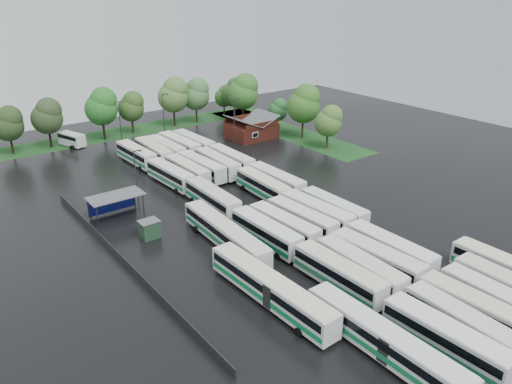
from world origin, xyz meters
TOP-DOWN VIEW (x-y plane):
  - ground at (0.00, 0.00)m, footprint 160.00×160.00m
  - brick_building at (24.00, 42.77)m, footprint 10.07×8.60m
  - wash_shed at (-17.20, 22.02)m, footprint 8.20×4.20m
  - utility_hut at (-16.20, 12.60)m, footprint 2.70×2.20m
  - grass_strip_north at (2.00, 64.80)m, footprint 80.00×10.00m
  - grass_strip_east at (34.00, 42.80)m, footprint 10.00×50.00m
  - west_fence at (-22.20, 8.00)m, footprint 0.10×50.00m
  - bus_r0c0 at (-4.36, -26.27)m, footprint 3.12×12.81m
  - bus_r0c1 at (-1.06, -25.94)m, footprint 3.11×12.36m
  - bus_r0c2 at (2.08, -25.73)m, footprint 3.08×12.64m
  - bus_r0c3 at (5.26, -26.08)m, footprint 2.83×12.44m
  - bus_r0c4 at (8.39, -26.00)m, footprint 2.89×12.85m
  - bus_r1c0 at (-4.26, -12.20)m, footprint 2.84×12.71m
  - bus_r1c1 at (-1.30, -12.71)m, footprint 3.17×12.77m
  - bus_r1c2 at (1.88, -12.53)m, footprint 3.34×12.91m
  - bus_r1c3 at (5.07, -12.08)m, footprint 2.77×12.74m
  - bus_r2c0 at (-4.49, 1.16)m, footprint 2.82×12.49m
  - bus_r2c1 at (-1.26, 1.29)m, footprint 3.14×12.34m
  - bus_r2c2 at (2.11, 1.34)m, footprint 3.12×12.30m
  - bus_r2c3 at (5.06, 1.38)m, footprint 3.24×12.91m
  - bus_r2c4 at (8.34, 1.17)m, footprint 2.62×12.14m
  - bus_r3c0 at (-4.20, 15.09)m, footprint 3.14×12.89m
  - bus_r3c3 at (5.35, 14.51)m, footprint 3.27×12.55m
  - bus_r3c4 at (8.51, 14.98)m, footprint 2.73×12.71m
  - bus_r4c0 at (-4.46, 28.31)m, footprint 3.14×12.42m
  - bus_r4c1 at (-1.03, 28.50)m, footprint 2.65×12.19m
  - bus_r4c2 at (1.91, 28.50)m, footprint 3.07×12.65m
  - bus_r4c3 at (5.24, 28.27)m, footprint 3.18×12.71m
  - bus_r4c4 at (8.56, 28.66)m, footprint 2.87×12.64m
  - bus_r5c0 at (-4.55, 42.26)m, footprint 3.06×12.59m
  - bus_r5c1 at (-1.02, 41.75)m, footprint 3.13×12.85m
  - bus_r5c2 at (1.91, 42.10)m, footprint 2.66×12.40m
  - bus_r5c3 at (5.09, 42.29)m, footprint 3.09×12.90m
  - bus_r5c4 at (8.22, 42.05)m, footprint 3.10×12.81m
  - artic_bus_west_a at (-9.25, -22.96)m, footprint 2.62×18.32m
  - artic_bus_west_b at (-9.16, 4.08)m, footprint 3.52×18.57m
  - artic_bus_west_c at (-12.45, -9.78)m, footprint 3.16×18.97m
  - minibus at (-10.86, 61.51)m, footprint 4.37×6.99m
  - tree_north_0 at (-22.37, 63.27)m, footprint 6.18×6.18m
  - tree_north_1 at (-14.64, 63.17)m, footprint 6.54×6.54m
  - tree_north_2 at (-3.19, 61.73)m, footprint 7.21×7.21m
  - tree_north_3 at (4.21, 62.87)m, footprint 6.02×6.02m
  - tree_north_4 at (15.07, 62.38)m, footprint 7.38×7.38m
  - tree_north_5 at (21.18, 62.04)m, footprint 6.87×6.87m
  - tree_north_6 at (30.81, 63.94)m, footprint 4.92×4.92m
  - tree_east_0 at (32.56, 26.74)m, footprint 5.71×5.71m
  - tree_east_1 at (33.63, 35.81)m, footprint 7.47×7.47m
  - tree_east_2 at (33.33, 44.45)m, footprint 4.65×4.63m
  - tree_east_3 at (30.22, 54.27)m, footprint 7.57×7.57m
  - tree_east_4 at (31.43, 59.91)m, footprint 6.45×6.45m
  - lamp_post_ne at (18.36, 41.28)m, footprint 1.55×0.30m
  - lamp_post_nw at (-12.53, 23.95)m, footprint 1.40×0.27m
  - lamp_post_back_w at (-2.14, 54.58)m, footprint 1.52×0.30m
  - lamp_post_back_e at (8.28, 54.78)m, footprint 1.56×0.30m
  - puddle_0 at (-1.54, -20.02)m, footprint 6.23×6.23m
  - puddle_1 at (5.19, -24.19)m, footprint 3.64×3.64m
  - puddle_2 at (-5.72, 3.01)m, footprint 5.74×5.74m
  - puddle_3 at (3.57, -0.40)m, footprint 3.07×3.07m
  - puddle_4 at (16.40, -16.13)m, footprint 2.33×2.33m

SIDE VIEW (x-z plane):
  - ground at x=0.00m, z-range 0.00..0.00m
  - puddle_0 at x=-1.54m, z-range 0.00..0.01m
  - puddle_1 at x=5.19m, z-range 0.00..0.01m
  - puddle_2 at x=-5.72m, z-range 0.00..0.01m
  - puddle_3 at x=3.57m, z-range 0.00..0.01m
  - puddle_4 at x=16.40m, z-range 0.00..0.01m
  - grass_strip_north at x=2.00m, z-range 0.00..0.01m
  - grass_strip_east at x=34.00m, z-range 0.00..0.01m
  - west_fence at x=-22.20m, z-range 0.00..1.20m
  - utility_hut at x=-16.20m, z-range 0.01..2.63m
  - minibus at x=-10.86m, z-range 0.16..3.02m
  - bus_r2c4 at x=8.34m, z-range 0.17..3.55m
  - bus_r4c1 at x=-1.03m, z-range 0.17..3.56m
  - brick_building at x=24.00m, z-range -0.83..4.56m
  - bus_r2c2 at x=2.11m, z-range 0.17..3.57m
  - bus_r2c1 at x=-1.26m, z-range 0.17..3.58m
  - bus_r0c1 at x=-1.06m, z-range 0.17..3.59m
  - artic_bus_west_a at x=-9.25m, z-range 0.19..3.58m
  - bus_r4c0 at x=-4.46m, z-range 0.17..3.60m
  - bus_r5c2 at x=1.91m, z-range 0.17..3.62m
  - bus_r0c3 at x=5.26m, z-range 0.17..3.63m
  - artic_bus_west_b at x=-9.16m, z-range 0.19..3.61m
  - bus_r3c3 at x=5.35m, z-range 0.17..3.63m
  - bus_r2c0 at x=-4.49m, z-range 0.17..3.64m
  - bus_r5c0 at x=-4.55m, z-range 0.17..3.66m
  - bus_r0c2 at x=2.08m, z-range 0.17..3.67m
  - bus_r4c2 at x=1.91m, z-range 0.17..3.67m
  - bus_r4c4 at x=8.56m, z-range 0.18..3.68m
  - bus_r4c3 at x=5.24m, z-range 0.18..3.69m
  - bus_r1c1 at x=-1.30m, z-range 0.18..3.70m
  - bus_r1c0 at x=-4.26m, z-range 0.18..3.71m
  - bus_r3c4 at x=8.51m, z-range 0.18..3.71m
  - artic_bus_west_c at x=-12.45m, z-range 0.19..3.70m
  - bus_r1c3 at x=5.07m, z-range 0.18..3.72m
  - bus_r0c0 at x=-4.36m, z-range 0.18..3.72m
  - bus_r5c4 at x=8.22m, z-range 0.18..3.72m
  - bus_r5c1 at x=-1.02m, z-range 0.18..3.73m
  - bus_r1c2 at x=1.88m, z-range 0.18..3.74m
  - bus_r3c0 at x=-4.20m, z-range 0.18..3.74m
  - bus_r2c3 at x=5.06m, z-range 0.18..3.74m
  - bus_r0c4 at x=8.39m, z-range 0.18..3.75m
  - bus_r5c3 at x=5.09m, z-range 0.18..3.75m
  - wash_shed at x=-17.20m, z-range 1.20..4.78m
  - tree_east_2 at x=33.33m, z-range 1.09..8.76m
  - tree_north_6 at x=30.81m, z-range 1.17..9.32m
  - lamp_post_nw at x=-12.53m, z-range 0.74..9.86m
  - lamp_post_back_w at x=-2.14m, z-range 0.80..10.66m
  - lamp_post_ne at x=18.36m, z-range 0.81..10.88m
  - lamp_post_back_e at x=8.28m, z-range 0.81..10.92m
  - tree_east_0 at x=32.56m, z-range 1.35..10.81m
  - tree_north_3 at x=4.21m, z-range 1.43..11.39m
  - tree_north_0 at x=-22.37m, z-range 1.47..11.71m
  - tree_east_4 at x=31.43m, z-range 1.53..12.21m
  - tree_north_1 at x=-14.64m, z-range 1.55..12.39m
  - tree_north_5 at x=21.18m, z-range 1.63..13.02m
  - tree_north_2 at x=-3.19m, z-range 1.71..13.65m
  - tree_north_4 at x=15.07m, z-range 1.75..13.97m
  - tree_east_1 at x=33.63m, z-range 1.77..14.15m
  - tree_east_3 at x=30.22m, z-range 1.80..14.34m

